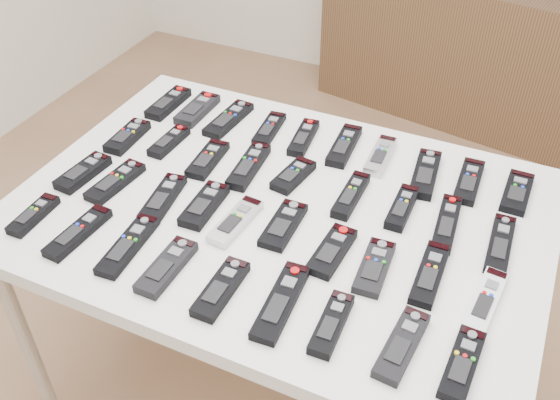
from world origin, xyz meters
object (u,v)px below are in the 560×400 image
at_px(remote_2, 229,119).
at_px(remote_15, 351,195).
at_px(remote_16, 402,208).
at_px(remote_36, 402,345).
at_px(remote_5, 344,146).
at_px(remote_22, 204,205).
at_px(remote_21, 163,198).
at_px(remote_0, 168,103).
at_px(remote_20, 115,182).
at_px(remote_37, 462,364).
at_px(remote_30, 78,232).
at_px(remote_10, 127,137).
at_px(remote_12, 208,159).
at_px(sideboard, 465,52).
at_px(remote_34, 281,302).
at_px(remote_29, 34,215).
at_px(remote_33, 221,289).
at_px(remote_28, 485,302).
at_px(remote_26, 374,267).
at_px(remote_14, 293,175).
at_px(remote_32, 167,267).
at_px(remote_6, 380,156).
at_px(remote_11, 169,142).
at_px(remote_25, 332,251).
at_px(remote_9, 517,192).
at_px(remote_24, 283,225).
at_px(table, 280,225).
at_px(remote_7, 425,174).
at_px(remote_8, 469,181).
at_px(remote_13, 249,166).
at_px(remote_19, 83,172).
at_px(remote_31, 128,245).
at_px(remote_27, 430,274).
at_px(remote_18, 500,244).
at_px(remote_17, 447,223).
at_px(remote_3, 269,129).
at_px(remote_35, 331,324).

height_order(remote_2, remote_15, remote_15).
relative_size(remote_16, remote_36, 0.89).
relative_size(remote_5, remote_22, 1.15).
xyz_separation_m(remote_5, remote_21, (-0.32, -0.39, -0.00)).
xyz_separation_m(remote_0, remote_16, (0.76, -0.18, 0.00)).
xyz_separation_m(remote_20, remote_37, (0.90, -0.18, 0.00)).
xyz_separation_m(remote_2, remote_15, (0.44, -0.18, 0.00)).
relative_size(remote_30, remote_37, 1.10).
xyz_separation_m(remote_10, remote_12, (0.25, 0.00, -0.00)).
distance_m(sideboard, remote_5, 1.69).
bearing_deg(remote_34, remote_29, 176.52).
height_order(remote_29, remote_33, remote_33).
relative_size(remote_5, remote_10, 1.19).
height_order(remote_28, remote_33, remote_33).
bearing_deg(remote_16, sideboard, 94.20).
xyz_separation_m(remote_2, remote_28, (0.79, -0.39, 0.00)).
relative_size(remote_20, remote_26, 1.07).
bearing_deg(remote_22, remote_14, 51.29).
bearing_deg(remote_22, remote_15, 28.30).
bearing_deg(remote_32, remote_2, 106.28).
bearing_deg(remote_26, remote_22, 172.95).
relative_size(remote_6, remote_20, 0.97).
bearing_deg(remote_29, remote_5, 43.52).
bearing_deg(remote_0, remote_14, -18.94).
bearing_deg(remote_14, remote_37, -29.12).
height_order(remote_11, remote_36, same).
xyz_separation_m(remote_16, remote_37, (0.22, -0.38, -0.00)).
bearing_deg(remote_2, remote_25, -35.87).
relative_size(remote_9, remote_24, 0.99).
height_order(table, remote_16, remote_16).
xyz_separation_m(remote_7, remote_37, (0.21, -0.54, 0.00)).
relative_size(sideboard, remote_34, 6.85).
bearing_deg(sideboard, remote_28, -69.37).
height_order(remote_8, remote_13, remote_13).
height_order(remote_5, remote_25, remote_5).
bearing_deg(remote_19, remote_11, 64.93).
height_order(remote_9, remote_31, same).
xyz_separation_m(remote_22, remote_27, (0.54, 0.01, -0.00)).
bearing_deg(remote_18, remote_2, 163.35).
xyz_separation_m(remote_13, remote_14, (0.12, 0.01, -0.00)).
xyz_separation_m(remote_6, remote_17, (0.22, -0.19, -0.00)).
xyz_separation_m(remote_10, remote_32, (0.37, -0.38, 0.00)).
height_order(remote_15, remote_17, remote_15).
distance_m(remote_6, remote_24, 0.37).
bearing_deg(remote_3, remote_35, -60.38).
height_order(sideboard, remote_24, remote_24).
distance_m(remote_2, remote_25, 0.60).
xyz_separation_m(remote_16, remote_24, (-0.23, -0.17, -0.00)).
bearing_deg(sideboard, remote_0, -100.54).
bearing_deg(remote_7, remote_21, -152.99).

